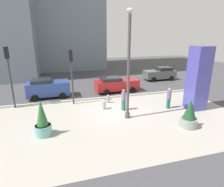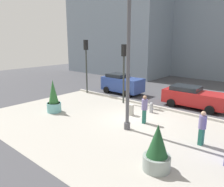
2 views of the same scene
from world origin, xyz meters
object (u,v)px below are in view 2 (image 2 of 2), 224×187
(potted_plant_near_left, at_px, (157,150))
(pedestrian_crossing, at_px, (202,126))
(car_curb_west, at_px, (122,84))
(lamp_post, at_px, (128,66))
(car_far_lane, at_px, (193,97))
(pedestrian_by_curb, at_px, (144,108))
(concrete_bollard, at_px, (131,110))
(traffic_light_corner, at_px, (124,64))
(traffic_light_far_side, at_px, (86,58))
(potted_plant_near_right, at_px, (54,99))
(fire_hydrant, at_px, (151,108))

(potted_plant_near_left, relative_size, pedestrian_crossing, 1.10)
(car_curb_west, bearing_deg, lamp_post, -49.29)
(car_far_lane, distance_m, pedestrian_by_curb, 5.23)
(car_far_lane, bearing_deg, concrete_bollard, -118.78)
(potted_plant_near_left, bearing_deg, pedestrian_by_curb, 128.80)
(traffic_light_corner, distance_m, car_curb_west, 3.96)
(lamp_post, height_order, car_curb_west, lamp_post)
(traffic_light_far_side, xyz_separation_m, car_curb_west, (2.63, 2.08, -2.39))
(potted_plant_near_left, xyz_separation_m, concrete_bollard, (-4.63, 4.58, -0.46))
(lamp_post, distance_m, potted_plant_near_right, 6.44)
(lamp_post, distance_m, pedestrian_by_curb, 3.03)
(lamp_post, relative_size, traffic_light_corner, 1.60)
(potted_plant_near_left, height_order, car_curb_west, potted_plant_near_left)
(concrete_bollard, distance_m, car_far_lane, 5.13)
(potted_plant_near_right, relative_size, fire_hydrant, 3.09)
(car_curb_west, bearing_deg, concrete_bollard, -45.55)
(concrete_bollard, distance_m, traffic_light_far_side, 7.99)
(car_curb_west, bearing_deg, pedestrian_by_curb, -41.20)
(traffic_light_corner, height_order, traffic_light_far_side, traffic_light_far_side)
(traffic_light_far_side, bearing_deg, pedestrian_by_curb, -19.78)
(fire_hydrant, height_order, traffic_light_corner, traffic_light_corner)
(fire_hydrant, distance_m, concrete_bollard, 1.56)
(potted_plant_near_left, bearing_deg, potted_plant_near_right, 170.51)
(fire_hydrant, relative_size, traffic_light_corner, 0.16)
(car_far_lane, bearing_deg, car_curb_west, -179.99)
(traffic_light_corner, bearing_deg, fire_hydrant, -11.57)
(fire_hydrant, distance_m, car_curb_west, 6.03)
(car_curb_west, height_order, pedestrian_by_curb, car_curb_west)
(potted_plant_near_right, xyz_separation_m, concrete_bollard, (4.51, 3.05, -0.58))
(potted_plant_near_right, height_order, fire_hydrant, potted_plant_near_right)
(pedestrian_by_curb, bearing_deg, lamp_post, -98.31)
(potted_plant_near_right, distance_m, fire_hydrant, 6.89)
(potted_plant_near_right, bearing_deg, concrete_bollard, 34.10)
(traffic_light_corner, height_order, car_far_lane, traffic_light_corner)
(fire_hydrant, distance_m, traffic_light_far_side, 8.37)
(car_far_lane, bearing_deg, traffic_light_corner, -151.98)
(potted_plant_near_right, xyz_separation_m, fire_hydrant, (5.25, 4.42, -0.59))
(lamp_post, distance_m, potted_plant_near_left, 5.03)
(pedestrian_crossing, bearing_deg, pedestrian_by_curb, 170.50)
(potted_plant_near_right, relative_size, pedestrian_crossing, 1.33)
(lamp_post, relative_size, traffic_light_far_side, 1.50)
(potted_plant_near_right, height_order, car_far_lane, potted_plant_near_right)
(concrete_bollard, height_order, pedestrian_crossing, pedestrian_crossing)
(traffic_light_far_side, relative_size, car_curb_west, 1.26)
(traffic_light_corner, xyz_separation_m, pedestrian_by_curb, (3.72, -2.64, -2.15))
(fire_hydrant, xyz_separation_m, car_curb_west, (-5.14, 3.11, 0.58))
(lamp_post, xyz_separation_m, car_curb_west, (-5.66, 6.58, -2.69))
(potted_plant_near_right, distance_m, concrete_bollard, 5.48)
(potted_plant_near_left, bearing_deg, fire_hydrant, 123.15)
(traffic_light_far_side, relative_size, car_far_lane, 1.08)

